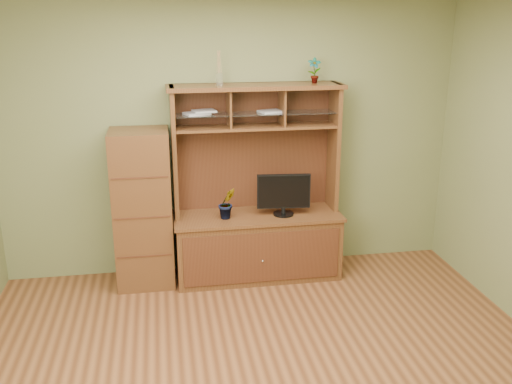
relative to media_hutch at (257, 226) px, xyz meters
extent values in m
cube|color=#542E18|center=(-0.21, -1.73, -0.53)|extent=(4.50, 4.00, 0.02)
cube|color=olive|center=(-0.21, 0.28, 0.83)|extent=(4.50, 0.02, 2.70)
cube|color=#462414|center=(0.00, -0.02, -0.21)|extent=(1.60, 0.55, 0.62)
cube|color=#3C1D10|center=(0.00, -0.30, -0.21)|extent=(1.50, 0.01, 0.50)
sphere|color=silver|center=(0.00, -0.32, -0.24)|extent=(0.02, 0.02, 0.02)
cube|color=#462414|center=(0.00, -0.02, 0.11)|extent=(1.64, 0.59, 0.03)
cube|color=#462414|center=(-0.78, 0.08, 0.75)|extent=(0.04, 0.35, 1.25)
cube|color=#462414|center=(0.78, 0.08, 0.75)|extent=(0.04, 0.35, 1.25)
cube|color=#3C1D10|center=(0.00, 0.24, 0.75)|extent=(1.52, 0.02, 1.25)
cube|color=#462414|center=(0.00, 0.08, 1.36)|extent=(1.66, 0.40, 0.04)
cube|color=#462414|center=(0.00, 0.08, 0.98)|extent=(1.52, 0.32, 0.02)
cube|color=#462414|center=(-0.25, 0.08, 1.16)|extent=(0.02, 0.31, 0.35)
cube|color=#462414|center=(0.25, 0.08, 1.16)|extent=(0.02, 0.31, 0.35)
cube|color=silver|center=(0.00, 0.07, 1.11)|extent=(1.50, 0.27, 0.01)
cylinder|color=black|center=(0.25, -0.08, 0.14)|extent=(0.20, 0.20, 0.02)
cylinder|color=black|center=(0.25, -0.08, 0.18)|extent=(0.04, 0.04, 0.06)
cube|color=black|center=(0.25, -0.08, 0.37)|extent=(0.52, 0.09, 0.33)
imported|color=#23501B|center=(-0.31, -0.08, 0.28)|extent=(0.20, 0.17, 0.30)
imported|color=#2A6122|center=(0.56, 0.08, 1.50)|extent=(0.14, 0.11, 0.24)
cylinder|color=silver|center=(-0.34, 0.08, 1.43)|extent=(0.06, 0.06, 0.11)
cylinder|color=#A98254|center=(-0.34, 0.08, 1.59)|extent=(0.04, 0.04, 0.20)
cube|color=#B8B8BD|center=(-0.56, 0.08, 1.12)|extent=(0.27, 0.23, 0.02)
cube|color=#B8B8BD|center=(-0.49, 0.08, 1.14)|extent=(0.23, 0.20, 0.02)
cube|color=#B8B8BD|center=(0.14, 0.08, 1.12)|extent=(0.25, 0.22, 0.02)
cube|color=#462414|center=(-1.10, 0.01, 0.24)|extent=(0.54, 0.49, 1.52)
cube|color=#3C1D10|center=(-1.10, -0.24, -0.14)|extent=(0.50, 0.01, 0.02)
cube|color=#3C1D10|center=(-1.10, -0.24, 0.24)|extent=(0.50, 0.01, 0.01)
cube|color=#3C1D10|center=(-1.10, -0.24, 0.61)|extent=(0.50, 0.01, 0.02)
camera|label=1|loc=(-0.90, -5.21, 2.02)|focal=40.00mm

